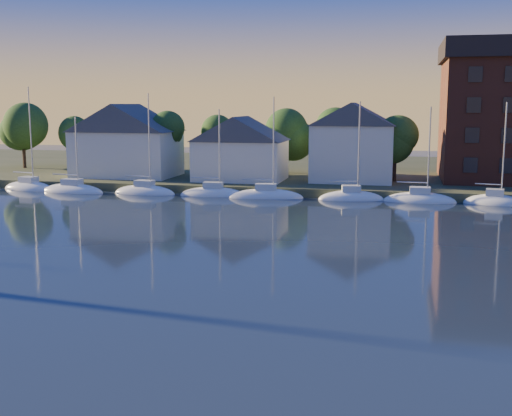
% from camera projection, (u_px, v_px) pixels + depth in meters
% --- Properties ---
extents(ground, '(260.00, 260.00, 0.00)m').
position_uv_depth(ground, '(41.00, 367.00, 26.18)').
color(ground, black).
rests_on(ground, ground).
extents(shoreline_land, '(160.00, 50.00, 2.00)m').
position_uv_depth(shoreline_land, '(307.00, 174.00, 98.35)').
color(shoreline_land, '#2F3820').
rests_on(shoreline_land, ground).
extents(wooden_dock, '(120.00, 3.00, 1.00)m').
position_uv_depth(wooden_dock, '(279.00, 194.00, 76.22)').
color(wooden_dock, brown).
rests_on(wooden_dock, ground).
extents(clubhouse_west, '(13.65, 9.45, 9.64)m').
position_uv_depth(clubhouse_west, '(127.00, 139.00, 85.87)').
color(clubhouse_west, beige).
rests_on(clubhouse_west, shoreline_land).
extents(clubhouse_centre, '(11.55, 8.40, 8.08)m').
position_uv_depth(clubhouse_centre, '(241.00, 148.00, 81.52)').
color(clubhouse_centre, beige).
rests_on(clubhouse_centre, shoreline_land).
extents(clubhouse_east, '(10.50, 8.40, 9.80)m').
position_uv_depth(clubhouse_east, '(353.00, 141.00, 80.23)').
color(clubhouse_east, beige).
rests_on(clubhouse_east, shoreline_land).
extents(tree_line, '(93.40, 5.40, 8.90)m').
position_uv_depth(tree_line, '(310.00, 130.00, 85.21)').
color(tree_line, '#352618').
rests_on(tree_line, shoreline_land).
extents(moored_fleet, '(79.50, 2.40, 12.05)m').
position_uv_depth(moored_fleet, '(241.00, 196.00, 74.19)').
color(moored_fleet, white).
rests_on(moored_fleet, ground).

